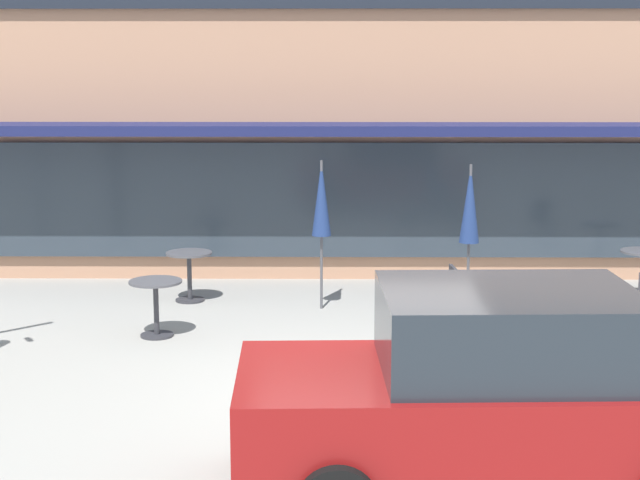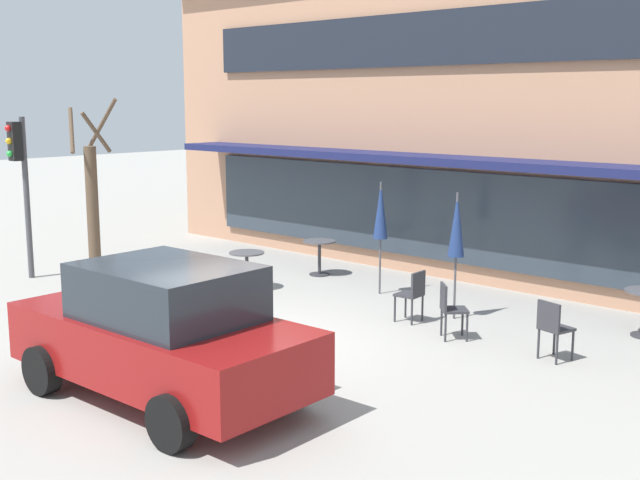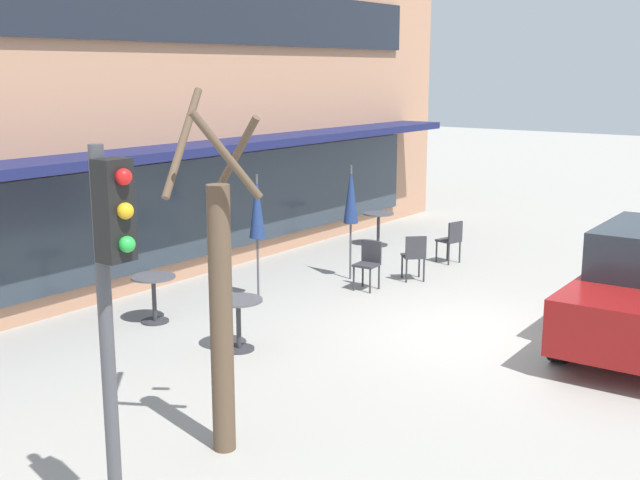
# 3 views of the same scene
# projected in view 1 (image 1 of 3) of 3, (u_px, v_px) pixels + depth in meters

# --- Properties ---
(ground_plane) EXTENTS (80.00, 80.00, 0.00)m
(ground_plane) POSITION_uv_depth(u_px,v_px,m) (366.00, 401.00, 10.56)
(ground_plane) COLOR #9E9B93
(building_facade) EXTENTS (18.13, 9.10, 6.92)m
(building_facade) POSITION_uv_depth(u_px,v_px,m) (350.00, 69.00, 19.74)
(building_facade) COLOR tan
(building_facade) RESTS_ON ground
(cafe_table_streetside) EXTENTS (0.70, 0.70, 0.76)m
(cafe_table_streetside) POSITION_uv_depth(u_px,v_px,m) (156.00, 299.00, 12.95)
(cafe_table_streetside) COLOR #333338
(cafe_table_streetside) RESTS_ON ground
(cafe_table_by_tree) EXTENTS (0.70, 0.70, 0.76)m
(cafe_table_by_tree) POSITION_uv_depth(u_px,v_px,m) (189.00, 268.00, 14.87)
(cafe_table_by_tree) COLOR #333338
(cafe_table_by_tree) RESTS_ON ground
(patio_umbrella_green_folded) EXTENTS (0.28, 0.28, 2.20)m
(patio_umbrella_green_folded) POSITION_uv_depth(u_px,v_px,m) (470.00, 205.00, 13.66)
(patio_umbrella_green_folded) COLOR #4C4C51
(patio_umbrella_green_folded) RESTS_ON ground
(patio_umbrella_cream_folded) EXTENTS (0.28, 0.28, 2.20)m
(patio_umbrella_cream_folded) POSITION_uv_depth(u_px,v_px,m) (321.00, 200.00, 14.21)
(patio_umbrella_cream_folded) COLOR #4C4C51
(patio_umbrella_cream_folded) RESTS_ON ground
(cafe_chair_1) EXTENTS (0.43, 0.43, 0.89)m
(cafe_chair_1) POSITION_uv_depth(u_px,v_px,m) (445.00, 293.00, 13.20)
(cafe_chair_1) COLOR #333338
(cafe_chair_1) RESTS_ON ground
(cafe_chair_2) EXTENTS (0.57, 0.57, 0.89)m
(cafe_chair_2) POSITION_uv_depth(u_px,v_px,m) (525.00, 300.00, 12.81)
(cafe_chair_2) COLOR #333338
(cafe_chair_2) RESTS_ON ground
(parked_sedan) EXTENTS (4.26, 2.13, 1.76)m
(parked_sedan) POSITION_uv_depth(u_px,v_px,m) (494.00, 392.00, 8.18)
(parked_sedan) COLOR maroon
(parked_sedan) RESTS_ON ground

